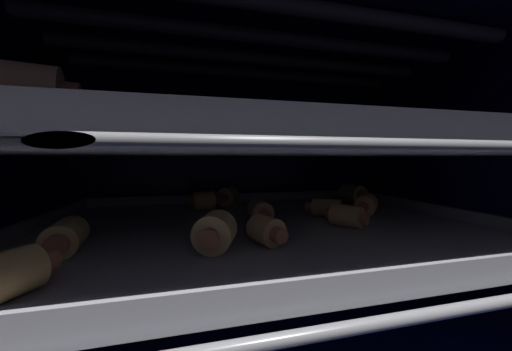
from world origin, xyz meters
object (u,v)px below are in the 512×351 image
Objects in this scene: pig_in_blanket_upper_5 at (258,135)px; pig_in_blanket_upper_8 at (309,139)px; pig_in_blanket_lower_2 at (353,194)px; pig_in_blanket_upper_1 at (10,113)px; pig_in_blanket_lower_0 at (228,196)px; pig_in_blanket_lower_1 at (326,208)px; baking_tray_lower at (262,225)px; pig_in_blanket_upper_4 at (444,134)px; pig_in_blanket_upper_10 at (106,134)px; pig_in_blanket_lower_7 at (259,211)px; pig_in_blanket_upper_3 at (360,130)px; pig_in_blanket_lower_9 at (215,232)px; baking_tray_upper at (262,146)px; pig_in_blanket_upper_0 at (104,129)px; oven_rack_upper at (262,153)px; pig_in_blanket_lower_4 at (204,201)px; pig_in_blanket_lower_5 at (366,205)px; pig_in_blanket_lower_10 at (266,230)px; pig_in_blanket_lower_6 at (66,237)px; pig_in_blanket_upper_7 at (299,129)px; pig_in_blanket_upper_2 at (412,137)px; pig_in_blanket_lower_8 at (347,216)px; pig_in_blanket_upper_9 at (26,95)px; heating_element at (263,49)px; oven_rack_lower at (262,231)px; pig_in_blanket_upper_11 at (131,122)px.

pig_in_blanket_upper_5 is 1.07× the size of pig_in_blanket_upper_8.
pig_in_blanket_upper_5 is at bearing -160.96° from pig_in_blanket_lower_2.
pig_in_blanket_lower_0 is at bearing 49.71° from pig_in_blanket_upper_1.
pig_in_blanket_lower_1 is 13.74cm from pig_in_blanket_upper_5.
pig_in_blanket_lower_0 reaches higher than baking_tray_lower.
pig_in_blanket_upper_4 is 41.63cm from pig_in_blanket_upper_10.
pig_in_blanket_lower_7 is 0.92× the size of pig_in_blanket_upper_3.
pig_in_blanket_lower_9 is (-16.10, -10.05, 0.44)cm from pig_in_blanket_lower_1.
baking_tray_upper is 22.84cm from pig_in_blanket_upper_1.
pig_in_blanket_upper_4 is (38.07, -7.01, -0.31)cm from pig_in_blanket_upper_0.
pig_in_blanket_lower_4 is at bearing 122.10° from oven_rack_upper.
pig_in_blanket_lower_0 is 0.96× the size of pig_in_blanket_upper_5.
pig_in_blanket_lower_2 is 1.12× the size of pig_in_blanket_lower_5.
pig_in_blanket_upper_8 is at bearing 36.17° from oven_rack_upper.
pig_in_blanket_lower_7 is 1.09× the size of pig_in_blanket_lower_10.
pig_in_blanket_upper_1 is 0.92× the size of pig_in_blanket_upper_3.
pig_in_blanket_lower_6 is at bearing -156.42° from pig_in_blanket_lower_2.
pig_in_blanket_lower_6 is 12.17cm from pig_in_blanket_upper_0.
pig_in_blanket_lower_6 is at bearing -178.71° from pig_in_blanket_upper_7.
pig_in_blanket_upper_0 is (-17.55, 0.99, 1.78)cm from baking_tray_upper.
pig_in_blanket_lower_5 is 0.09× the size of baking_tray_upper.
pig_in_blanket_upper_2 reaches higher than pig_in_blanket_lower_4.
pig_in_blanket_lower_2 is at bearing 42.23° from pig_in_blanket_lower_1.
pig_in_blanket_lower_8 is at bearing -22.85° from baking_tray_upper.
pig_in_blanket_upper_2 is (21.99, 0.15, 1.61)cm from baking_tray_upper.
pig_in_blanket_upper_2 reaches higher than baking_tray_lower.
baking_tray_lower is at bearing -174.69° from pig_in_blanket_lower_5.
pig_in_blanket_lower_1 is at bearing -29.24° from pig_in_blanket_lower_4.
pig_in_blanket_upper_9 reaches higher than pig_in_blanket_upper_3.
pig_in_blanket_lower_9 is at bearing -161.37° from pig_in_blanket_upper_7.
heating_element is 27.90cm from pig_in_blanket_lower_6.
pig_in_blanket_lower_2 is (10.38, 9.42, 0.41)cm from pig_in_blanket_lower_1.
pig_in_blanket_upper_11 is at bearing -147.42° from oven_rack_lower.
pig_in_blanket_lower_9 is 0.86× the size of pig_in_blanket_upper_1.
pig_in_blanket_upper_0 reaches higher than pig_in_blanket_lower_7.
pig_in_blanket_upper_10 is (-38.95, -3.98, 9.55)cm from pig_in_blanket_lower_2.
pig_in_blanket_upper_11 is at bearing -177.73° from pig_in_blanket_lower_10.
pig_in_blanket_lower_10 is (-11.34, -9.39, 0.08)cm from pig_in_blanket_lower_1.
pig_in_blanket_upper_5 reaches higher than baking_tray_upper.
pig_in_blanket_upper_7 is at bearing -60.97° from pig_in_blanket_lower_4.
pig_in_blanket_upper_2 is at bearing -11.90° from pig_in_blanket_lower_5.
pig_in_blanket_lower_9 is at bearing -127.53° from oven_rack_lower.
pig_in_blanket_lower_1 is 1.02× the size of pig_in_blanket_lower_7.
pig_in_blanket_upper_0 is 18.31cm from pig_in_blanket_upper_5.
pig_in_blanket_upper_9 reaches higher than pig_in_blanket_upper_4.
oven_rack_lower is at bearing -19.93° from pig_in_blanket_upper_10.
pig_in_blanket_lower_5 is 0.93× the size of pig_in_blanket_upper_9.
pig_in_blanket_lower_1 is (9.51, 1.47, -19.77)cm from heating_element.
pig_in_blanket_lower_8 is (9.20, -3.88, 2.25)cm from oven_rack_lower.
pig_in_blanket_upper_5 is at bearing 153.02° from pig_in_blanket_upper_4.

